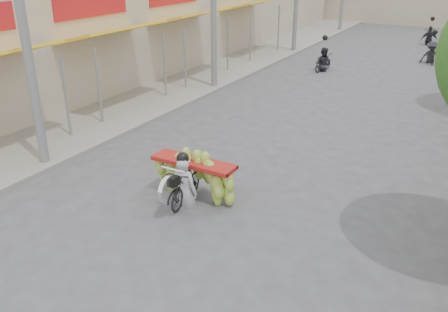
% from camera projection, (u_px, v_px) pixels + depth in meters
% --- Properties ---
extents(ground, '(120.00, 120.00, 0.00)m').
position_uv_depth(ground, '(130.00, 294.00, 8.00)').
color(ground, '#4D4E52').
rests_on(ground, ground).
extents(sidewalk_left, '(4.00, 60.00, 0.12)m').
position_uv_depth(sidewalk_left, '(217.00, 69.00, 23.13)').
color(sidewalk_left, gray).
rests_on(sidewalk_left, ground).
extents(shophouse_row_left, '(9.77, 40.00, 6.00)m').
position_uv_depth(shophouse_row_left, '(119.00, 2.00, 23.38)').
color(shophouse_row_left, '#B9AA92').
rests_on(shophouse_row_left, ground).
extents(utility_pole_near, '(0.60, 0.24, 8.00)m').
position_uv_depth(utility_pole_near, '(21.00, 11.00, 11.23)').
color(utility_pole_near, slate).
rests_on(utility_pole_near, ground).
extents(banana_motorbike, '(2.20, 1.76, 2.16)m').
position_uv_depth(banana_motorbike, '(189.00, 172.00, 10.74)').
color(banana_motorbike, black).
rests_on(banana_motorbike, ground).
extents(bg_motorbike_a, '(0.85, 1.48, 1.95)m').
position_uv_depth(bg_motorbike_a, '(324.00, 55.00, 22.65)').
color(bg_motorbike_a, black).
rests_on(bg_motorbike_a, ground).
extents(bg_motorbike_b, '(1.18, 1.54, 1.95)m').
position_uv_depth(bg_motorbike_b, '(433.00, 46.00, 24.14)').
color(bg_motorbike_b, black).
rests_on(bg_motorbike_b, ground).
extents(bg_motorbike_c, '(1.08, 1.68, 1.95)m').
position_uv_depth(bg_motorbike_c, '(430.00, 32.00, 28.96)').
color(bg_motorbike_c, black).
rests_on(bg_motorbike_c, ground).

